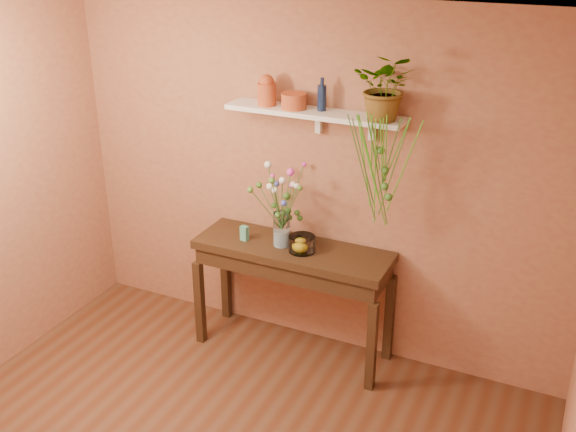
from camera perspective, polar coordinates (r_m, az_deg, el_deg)
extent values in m
plane|color=silver|center=(3.08, -12.71, 14.20)|extent=(4.00, 4.00, 0.00)
cube|color=#A36C49|center=(5.12, 2.13, 2.87)|extent=(4.00, 0.04, 2.70)
cube|color=#392416|center=(5.11, 0.40, -2.91)|extent=(1.50, 0.48, 0.06)
cube|color=#392416|center=(5.16, 0.40, -3.87)|extent=(1.44, 0.44, 0.13)
cube|color=#392416|center=(5.51, -7.41, -7.18)|extent=(0.06, 0.06, 0.72)
cube|color=#392416|center=(4.99, 7.02, -10.82)|extent=(0.06, 0.06, 0.72)
cube|color=#392416|center=(5.82, -5.22, -5.28)|extent=(0.06, 0.06, 0.72)
cube|color=#392416|center=(5.33, 8.47, -8.45)|extent=(0.06, 0.06, 0.72)
cube|color=white|center=(4.81, 2.18, 8.62)|extent=(1.30, 0.24, 0.04)
cube|color=white|center=(4.92, 2.60, 7.84)|extent=(0.04, 0.05, 0.15)
cube|color=white|center=(4.79, 7.05, 7.23)|extent=(0.04, 0.05, 0.15)
cylinder|color=#B55121|center=(4.93, -1.79, 10.15)|extent=(0.17, 0.17, 0.16)
sphere|color=#B55121|center=(4.91, -1.80, 11.17)|extent=(0.11, 0.11, 0.11)
cylinder|color=#B55121|center=(4.84, 0.50, 9.61)|extent=(0.20, 0.20, 0.11)
cylinder|color=#0F1B39|center=(4.79, 2.85, 9.84)|extent=(0.08, 0.08, 0.18)
cylinder|color=#0F1B39|center=(4.76, 2.88, 11.19)|extent=(0.03, 0.03, 0.05)
imported|color=#356620|center=(4.56, 8.23, 10.65)|extent=(0.44, 0.39, 0.45)
cylinder|color=#356620|center=(4.52, 7.32, 6.14)|extent=(0.08, 0.06, 0.39)
cylinder|color=#47A621|center=(4.49, 7.84, 5.10)|extent=(0.04, 0.24, 0.53)
cylinder|color=#47A621|center=(4.50, 9.70, 4.00)|extent=(0.22, 0.06, 0.68)
cylinder|color=#356620|center=(4.51, 8.82, 3.89)|extent=(0.20, 0.07, 0.71)
cylinder|color=#47A621|center=(4.53, 7.02, 6.22)|extent=(0.03, 0.13, 0.39)
cylinder|color=#47A621|center=(4.54, 6.63, 5.04)|extent=(0.14, 0.12, 0.57)
cylinder|color=#356620|center=(4.57, 6.21, 3.94)|extent=(0.19, 0.13, 0.76)
cylinder|color=#47A621|center=(4.55, 6.40, 4.50)|extent=(0.08, 0.13, 0.66)
cylinder|color=#47A621|center=(4.53, 7.09, 3.44)|extent=(0.17, 0.24, 0.80)
cylinder|color=#356620|center=(4.52, 6.34, 4.43)|extent=(0.11, 0.24, 0.66)
cylinder|color=#47A621|center=(4.49, 8.00, 5.32)|extent=(0.01, 0.12, 0.49)
cylinder|color=#47A621|center=(4.56, 7.08, 6.15)|extent=(0.10, 0.04, 0.42)
cylinder|color=#356620|center=(4.55, 7.52, 3.58)|extent=(0.12, 0.20, 0.80)
cylinder|color=#47A621|center=(4.55, 8.22, 5.59)|extent=(0.02, 0.09, 0.48)
cylinder|color=#47A621|center=(4.56, 6.89, 4.52)|extent=(0.16, 0.13, 0.66)
cylinder|color=#356620|center=(4.53, 7.51, 5.79)|extent=(0.08, 0.18, 0.45)
cylinder|color=#47A621|center=(4.56, 8.82, 4.78)|extent=(0.21, 0.07, 0.61)
cylinder|color=#47A621|center=(4.54, 7.29, 3.58)|extent=(0.03, 0.17, 0.79)
cylinder|color=#356620|center=(4.50, 8.57, 5.08)|extent=(0.13, 0.04, 0.53)
sphere|color=#356620|center=(4.57, 8.09, 2.46)|extent=(0.05, 0.05, 0.05)
sphere|color=#356620|center=(4.55, 7.77, 5.47)|extent=(0.05, 0.05, 0.05)
sphere|color=#356620|center=(4.56, 8.13, 3.81)|extent=(0.05, 0.05, 0.05)
sphere|color=#356620|center=(4.56, 8.43, 1.57)|extent=(0.05, 0.05, 0.05)
cylinder|color=white|center=(5.07, -0.54, -1.12)|extent=(0.13, 0.13, 0.26)
cylinder|color=silver|center=(5.10, -0.53, -1.81)|extent=(0.12, 0.12, 0.13)
cylinder|color=#386B28|center=(4.88, -0.93, 0.93)|extent=(0.03, 0.21, 0.45)
sphere|color=#598C30|center=(4.71, -1.36, 2.99)|extent=(0.05, 0.05, 0.05)
cylinder|color=#386B28|center=(4.94, -0.45, 0.03)|extent=(0.08, 0.13, 0.27)
sphere|color=#4451BD|center=(4.82, -0.35, 1.09)|extent=(0.04, 0.04, 0.04)
cylinder|color=#386B28|center=(4.88, -0.51, 0.93)|extent=(0.09, 0.18, 0.45)
sphere|color=white|center=(4.71, -0.47, 2.99)|extent=(0.05, 0.05, 0.05)
cylinder|color=#386B28|center=(4.98, -0.33, 0.32)|extent=(0.06, 0.04, 0.28)
sphere|color=#356620|center=(4.90, -0.12, 1.68)|extent=(0.05, 0.05, 0.05)
cylinder|color=#386B28|center=(4.94, -0.17, 1.30)|extent=(0.09, 0.03, 0.46)
sphere|color=#E737BA|center=(4.83, 0.22, 3.70)|extent=(0.06, 0.06, 0.06)
cylinder|color=#386B28|center=(4.99, 0.21, 0.66)|extent=(0.13, 0.05, 0.33)
sphere|color=#598C30|center=(4.92, 0.98, 2.36)|extent=(0.04, 0.04, 0.04)
cylinder|color=#386B28|center=(5.01, 0.10, 0.74)|extent=(0.10, 0.08, 0.33)
sphere|color=white|center=(4.96, 0.76, 2.50)|extent=(0.05, 0.05, 0.05)
cylinder|color=#386B28|center=(5.02, -0.05, 0.83)|extent=(0.06, 0.09, 0.33)
sphere|color=white|center=(4.98, 0.45, 2.67)|extent=(0.04, 0.04, 0.04)
cylinder|color=#386B28|center=(5.04, 0.41, 1.67)|extent=(0.09, 0.21, 0.45)
sphere|color=#E737BA|center=(5.03, 1.37, 4.34)|extent=(0.04, 0.04, 0.04)
cylinder|color=#386B28|center=(5.04, -0.15, 0.79)|extent=(0.03, 0.11, 0.31)
sphere|color=#E737BA|center=(5.02, 0.24, 2.58)|extent=(0.04, 0.04, 0.04)
cylinder|color=#386B28|center=(5.05, -0.53, 0.99)|extent=(0.06, 0.12, 0.33)
sphere|color=#598C30|center=(5.05, -0.52, 2.98)|extent=(0.03, 0.03, 0.03)
cylinder|color=#386B28|center=(5.07, -0.75, 0.86)|extent=(0.10, 0.13, 0.30)
sphere|color=#4451BD|center=(5.08, -0.96, 2.71)|extent=(0.05, 0.05, 0.05)
cylinder|color=#386B28|center=(5.01, -1.11, 1.64)|extent=(0.13, 0.04, 0.47)
sphere|color=white|center=(4.97, -1.70, 4.32)|extent=(0.06, 0.06, 0.06)
cylinder|color=#386B28|center=(5.05, -1.49, 0.80)|extent=(0.20, 0.03, 0.30)
sphere|color=#356620|center=(5.04, -2.44, 2.60)|extent=(0.05, 0.05, 0.05)
cylinder|color=#386B28|center=(5.00, -0.91, 1.17)|extent=(0.08, 0.01, 0.40)
sphere|color=#E737BA|center=(4.94, -1.30, 3.39)|extent=(0.03, 0.03, 0.03)
cylinder|color=#386B28|center=(4.97, -1.83, 0.58)|extent=(0.17, 0.17, 0.34)
sphere|color=#598C30|center=(4.88, -3.18, 2.20)|extent=(0.05, 0.05, 0.05)
cylinder|color=#386B28|center=(4.96, -1.02, 0.71)|extent=(0.05, 0.10, 0.36)
sphere|color=white|center=(4.87, -1.53, 2.48)|extent=(0.05, 0.05, 0.05)
cylinder|color=#386B28|center=(4.96, -0.82, 0.56)|extent=(0.02, 0.09, 0.33)
sphere|color=white|center=(4.87, -1.12, 2.17)|extent=(0.05, 0.05, 0.05)
sphere|color=#356620|center=(5.06, -1.18, 0.88)|extent=(0.04, 0.04, 0.04)
sphere|color=#356620|center=(5.07, 0.13, -0.14)|extent=(0.04, 0.04, 0.04)
sphere|color=#356620|center=(5.08, 1.00, -0.18)|extent=(0.04, 0.04, 0.04)
sphere|color=#356620|center=(4.88, -0.86, 0.06)|extent=(0.04, 0.04, 0.04)
sphere|color=#356620|center=(5.03, 0.05, 0.46)|extent=(0.04, 0.04, 0.04)
sphere|color=#356620|center=(5.06, 0.77, 0.27)|extent=(0.04, 0.04, 0.04)
cylinder|color=white|center=(5.01, 1.18, -2.34)|extent=(0.20, 0.20, 0.12)
cylinder|color=white|center=(5.03, 1.17, -2.89)|extent=(0.19, 0.19, 0.01)
sphere|color=yellow|center=(5.01, 1.05, -2.53)|extent=(0.08, 0.08, 0.08)
cube|color=teal|center=(5.19, -3.67, -1.45)|extent=(0.06, 0.05, 0.12)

